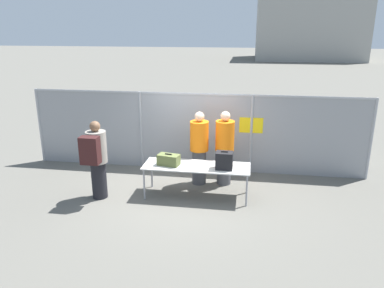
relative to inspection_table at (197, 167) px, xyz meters
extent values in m
plane|color=#605E56|center=(-0.28, 0.15, -0.70)|extent=(120.00, 120.00, 0.00)
cylinder|color=#9EA0A5|center=(-4.68, 1.65, 0.35)|extent=(0.07, 0.07, 2.09)
cylinder|color=#9EA0A5|center=(-1.75, 1.65, 0.35)|extent=(0.07, 0.07, 2.09)
cylinder|color=#9EA0A5|center=(1.18, 1.65, 0.35)|extent=(0.07, 0.07, 2.09)
cylinder|color=#9EA0A5|center=(4.12, 1.65, 0.35)|extent=(0.07, 0.07, 2.09)
cube|color=gray|center=(-0.28, 1.65, 0.35)|extent=(8.79, 0.01, 2.09)
cube|color=#9EA0A5|center=(-0.28, 1.65, 1.36)|extent=(8.79, 0.04, 0.04)
cube|color=yellow|center=(1.17, 1.64, 0.60)|extent=(0.60, 0.01, 0.40)
cube|color=#B2B2AD|center=(0.00, 0.00, 0.03)|extent=(2.38, 0.79, 0.02)
cylinder|color=#99999E|center=(-1.13, -0.34, -0.34)|extent=(0.04, 0.04, 0.72)
cylinder|color=#99999E|center=(1.13, -0.34, -0.34)|extent=(0.04, 0.04, 0.72)
cylinder|color=#99999E|center=(-1.13, 0.34, -0.34)|extent=(0.04, 0.04, 0.72)
cylinder|color=#99999E|center=(1.13, 0.34, -0.34)|extent=(0.04, 0.04, 0.72)
cube|color=#566033|center=(-0.63, -0.05, 0.17)|extent=(0.52, 0.35, 0.24)
cube|color=black|center=(-0.63, -0.05, 0.30)|extent=(0.16, 0.06, 0.02)
cube|color=black|center=(0.62, -0.10, 0.24)|extent=(0.37, 0.28, 0.38)
cube|color=black|center=(0.62, -0.10, 0.44)|extent=(0.15, 0.03, 0.02)
cylinder|color=black|center=(-2.16, -0.39, -0.27)|extent=(0.33, 0.33, 0.85)
cylinder|color=gray|center=(-2.16, -0.39, 0.50)|extent=(0.44, 0.44, 0.70)
sphere|color=brown|center=(-2.16, -0.39, 0.97)|extent=(0.23, 0.23, 0.23)
cube|color=#381919|center=(-2.16, -0.73, 0.54)|extent=(0.40, 0.24, 0.59)
cylinder|color=#4C4C51|center=(-0.04, 0.74, -0.27)|extent=(0.34, 0.34, 0.86)
cylinder|color=orange|center=(-0.04, 0.74, 0.52)|extent=(0.45, 0.45, 0.71)
sphere|color=beige|center=(-0.04, 0.74, 0.99)|extent=(0.23, 0.23, 0.23)
cylinder|color=#4C4C51|center=(0.56, 0.81, -0.26)|extent=(0.34, 0.34, 0.86)
cylinder|color=orange|center=(0.56, 0.81, 0.53)|extent=(0.45, 0.45, 0.72)
sphere|color=beige|center=(0.56, 0.81, 1.01)|extent=(0.23, 0.23, 0.23)
cube|color=silver|center=(2.39, 3.38, -0.23)|extent=(3.28, 1.51, 0.59)
sphere|color=black|center=(1.82, 2.56, -0.38)|extent=(0.63, 0.63, 0.63)
sphere|color=black|center=(1.82, 4.20, -0.38)|extent=(0.63, 0.63, 0.63)
cylinder|color=#59595B|center=(0.18, 3.38, -0.47)|extent=(1.15, 0.06, 0.06)
cube|color=#999993|center=(7.34, 37.90, 2.79)|extent=(11.52, 8.48, 6.97)
camera|label=1|loc=(1.09, -7.74, 3.04)|focal=35.00mm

